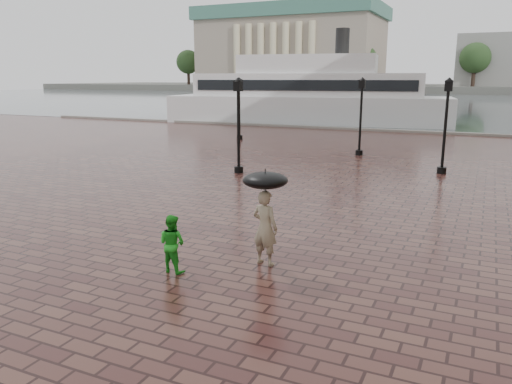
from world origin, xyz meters
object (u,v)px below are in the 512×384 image
adult_pedestrian (265,228)px  child_pedestrian (172,243)px  street_lamps (366,117)px  ferry_near (307,95)px

adult_pedestrian → child_pedestrian: bearing=47.6°
street_lamps → child_pedestrian: (-0.11, -19.59, -1.62)m
child_pedestrian → street_lamps: bearing=-84.8°
adult_pedestrian → ferry_near: bearing=-61.7°
child_pedestrian → ferry_near: bearing=-69.7°
adult_pedestrian → ferry_near: size_ratio=0.07×
ferry_near → street_lamps: bearing=-70.8°
street_lamps → ferry_near: ferry_near is taller
adult_pedestrian → street_lamps: bearing=-74.1°
street_lamps → adult_pedestrian: (1.70, -18.22, -1.38)m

